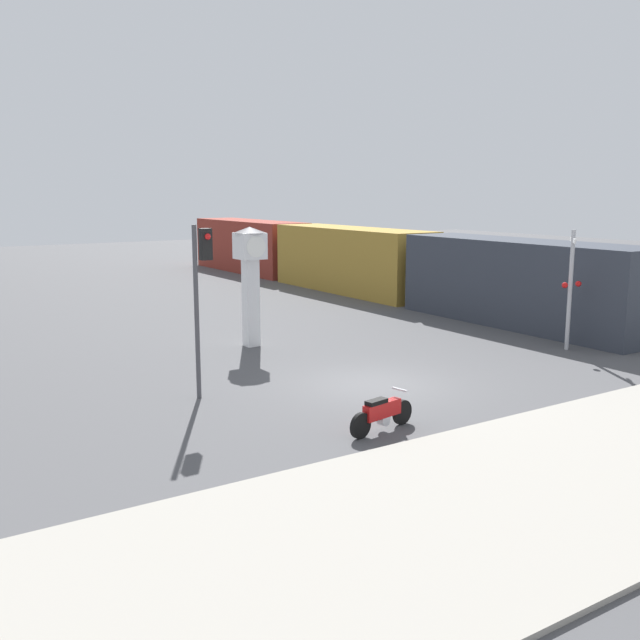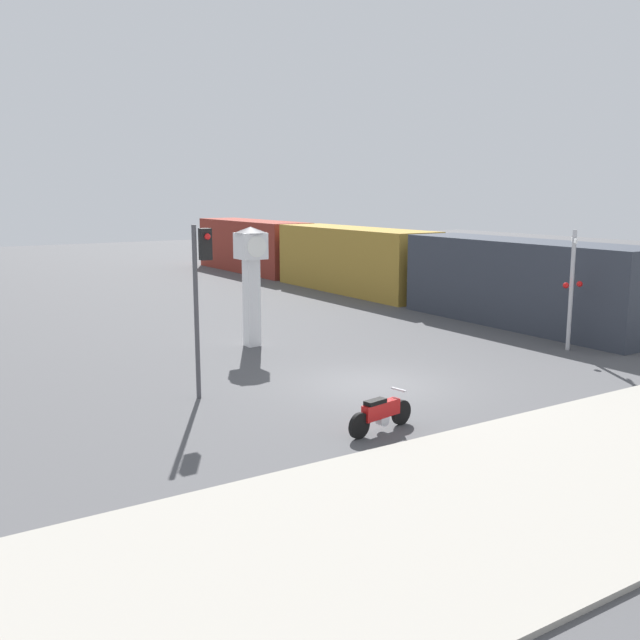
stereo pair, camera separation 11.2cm
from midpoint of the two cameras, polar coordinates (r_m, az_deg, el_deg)
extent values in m
plane|color=#4C4C4F|center=(19.94, 4.45, -5.20)|extent=(120.00, 120.00, 0.00)
cube|color=#9E998E|center=(15.11, 21.46, -10.82)|extent=(36.00, 6.00, 0.10)
cylinder|color=black|center=(16.64, 6.71, -7.35)|extent=(0.59, 0.20, 0.58)
cylinder|color=black|center=(15.65, 3.37, -8.44)|extent=(0.59, 0.20, 0.58)
cube|color=#B71414|center=(16.07, 5.10, -7.16)|extent=(1.09, 0.40, 0.35)
cube|color=black|center=(15.87, 4.65, -6.54)|extent=(0.57, 0.32, 0.10)
cylinder|color=silver|center=(16.18, 5.20, -7.94)|extent=(0.30, 0.24, 0.27)
cube|color=silver|center=(16.40, 6.51, -5.56)|extent=(0.14, 0.43, 0.04)
cube|color=white|center=(24.68, -5.36, 1.38)|extent=(0.47, 0.47, 3.04)
cube|color=white|center=(24.46, -5.44, 5.93)|extent=(0.89, 0.89, 0.89)
cylinder|color=white|center=(24.05, -4.94, 5.87)|extent=(0.71, 0.02, 0.71)
cone|color=#333338|center=(24.42, -5.46, 7.21)|extent=(1.07, 1.07, 0.20)
cube|color=#333842|center=(29.58, 16.12, 2.85)|extent=(2.80, 11.17, 3.40)
cube|color=olive|center=(38.32, 2.79, 4.84)|extent=(2.80, 11.17, 3.40)
cube|color=maroon|center=(48.37, -5.34, 5.92)|extent=(2.80, 11.17, 3.40)
cylinder|color=#47474C|center=(18.42, -9.69, 0.55)|extent=(0.12, 0.12, 4.49)
cube|color=black|center=(18.33, -8.99, 6.01)|extent=(0.28, 0.24, 0.80)
sphere|color=red|center=(18.18, -8.81, 6.61)|extent=(0.16, 0.16, 0.16)
cylinder|color=#B7B7BC|center=(25.34, 19.58, 2.23)|extent=(0.14, 0.14, 4.06)
cube|color=white|center=(25.17, 19.80, 6.02)|extent=(0.82, 0.82, 0.14)
sphere|color=red|center=(25.01, 19.20, 2.63)|extent=(0.20, 0.20, 0.20)
sphere|color=red|center=(25.56, 20.17, 2.72)|extent=(0.20, 0.20, 0.20)
camera|label=1|loc=(0.06, -89.84, 0.03)|focal=40.00mm
camera|label=2|loc=(0.06, 90.16, -0.03)|focal=40.00mm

